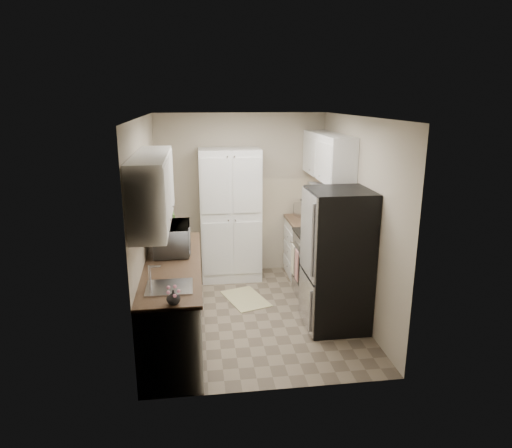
{
  "coord_description": "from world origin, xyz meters",
  "views": [
    {
      "loc": [
        -0.7,
        -5.35,
        2.71
      ],
      "look_at": [
        0.04,
        0.15,
        1.17
      ],
      "focal_mm": 32.0,
      "sensor_mm": 36.0,
      "label": 1
    }
  ],
  "objects_px": {
    "electric_range": "(321,265)",
    "microwave": "(172,238)",
    "refrigerator": "(337,260)",
    "wine_bottle": "(166,227)",
    "toaster_oven": "(308,211)",
    "pantry_cabinet": "(230,215)"
  },
  "relations": [
    {
      "from": "toaster_oven",
      "to": "electric_range",
      "type": "bearing_deg",
      "value": -110.77
    },
    {
      "from": "pantry_cabinet",
      "to": "electric_range",
      "type": "bearing_deg",
      "value": -38.22
    },
    {
      "from": "electric_range",
      "to": "refrigerator",
      "type": "height_order",
      "value": "refrigerator"
    },
    {
      "from": "pantry_cabinet",
      "to": "refrigerator",
      "type": "bearing_deg",
      "value": -56.54
    },
    {
      "from": "electric_range",
      "to": "microwave",
      "type": "distance_m",
      "value": 2.12
    },
    {
      "from": "electric_range",
      "to": "wine_bottle",
      "type": "distance_m",
      "value": 2.17
    },
    {
      "from": "toaster_oven",
      "to": "pantry_cabinet",
      "type": "bearing_deg",
      "value": 162.32
    },
    {
      "from": "wine_bottle",
      "to": "toaster_oven",
      "type": "height_order",
      "value": "wine_bottle"
    },
    {
      "from": "refrigerator",
      "to": "toaster_oven",
      "type": "bearing_deg",
      "value": 87.79
    },
    {
      "from": "microwave",
      "to": "wine_bottle",
      "type": "height_order",
      "value": "microwave"
    },
    {
      "from": "pantry_cabinet",
      "to": "microwave",
      "type": "xyz_separation_m",
      "value": [
        -0.8,
        -1.38,
        0.09
      ]
    },
    {
      "from": "electric_range",
      "to": "toaster_oven",
      "type": "relative_size",
      "value": 3.08
    },
    {
      "from": "refrigerator",
      "to": "wine_bottle",
      "type": "height_order",
      "value": "refrigerator"
    },
    {
      "from": "microwave",
      "to": "wine_bottle",
      "type": "bearing_deg",
      "value": 10.47
    },
    {
      "from": "electric_range",
      "to": "wine_bottle",
      "type": "relative_size",
      "value": 3.86
    },
    {
      "from": "microwave",
      "to": "wine_bottle",
      "type": "relative_size",
      "value": 2.12
    },
    {
      "from": "electric_range",
      "to": "toaster_oven",
      "type": "distance_m",
      "value": 1.1
    },
    {
      "from": "electric_range",
      "to": "toaster_oven",
      "type": "xyz_separation_m",
      "value": [
        0.03,
        0.95,
        0.55
      ]
    },
    {
      "from": "electric_range",
      "to": "microwave",
      "type": "bearing_deg",
      "value": -167.04
    },
    {
      "from": "refrigerator",
      "to": "pantry_cabinet",
      "type": "bearing_deg",
      "value": 123.46
    },
    {
      "from": "electric_range",
      "to": "refrigerator",
      "type": "xyz_separation_m",
      "value": [
        -0.03,
        -0.8,
        0.37
      ]
    },
    {
      "from": "refrigerator",
      "to": "microwave",
      "type": "relative_size",
      "value": 2.74
    }
  ]
}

